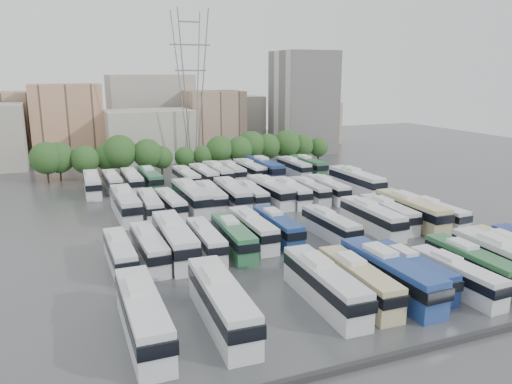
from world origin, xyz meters
name	(u,v)px	position (x,y,z in m)	size (l,w,h in m)	color
ground	(273,227)	(0.00, 0.00, 0.00)	(220.00, 220.00, 0.00)	#424447
parapet	(444,344)	(0.00, -33.00, 0.25)	(56.00, 0.50, 0.50)	#2D2D30
tree_line	(186,151)	(-1.70, 42.13, 4.49)	(64.69, 7.66, 8.62)	black
city_buildings	(135,123)	(-7.46, 71.86, 7.87)	(102.00, 35.00, 20.00)	#9E998E
apartment_tower	(303,102)	(34.00, 58.00, 13.00)	(14.00, 14.00, 26.00)	silver
electricity_pylon	(191,82)	(2.00, 50.00, 18.66)	(9.00, 6.91, 33.83)	slate
bus_r0_s0	(143,315)	(-21.55, -22.98, 2.03)	(2.96, 13.19, 4.13)	silver
bus_r0_s2	(222,302)	(-15.01, -23.20, 2.06)	(3.45, 13.50, 4.20)	silver
bus_r0_s5	(324,284)	(-5.06, -23.01, 1.98)	(3.18, 12.90, 4.02)	silver
bus_r0_s6	(358,280)	(-1.57, -23.23, 1.83)	(3.03, 11.94, 3.72)	#C3BA86
bus_r0_s7	(390,274)	(1.80, -23.47, 2.04)	(3.21, 13.33, 4.16)	navy
bus_r0_s8	(411,270)	(4.89, -22.82, 1.72)	(2.44, 11.14, 3.50)	navy
bus_r0_s9	(456,275)	(8.09, -25.43, 1.67)	(2.81, 10.94, 3.40)	silver
bus_r0_s10	(471,263)	(11.59, -23.84, 1.80)	(2.75, 11.70, 3.66)	#2B663B
bus_r0_s11	(507,261)	(14.89, -25.20, 2.05)	(3.45, 13.43, 4.18)	silver
bus_r1_s0	(120,253)	(-21.40, -7.03, 1.68)	(2.54, 10.96, 3.43)	silver
bus_r1_s1	(149,247)	(-18.13, -6.61, 1.77)	(2.72, 11.54, 3.61)	silver
bus_r1_s2	(175,239)	(-15.08, -5.91, 2.09)	(3.23, 13.63, 4.26)	silver
bus_r1_s3	(206,240)	(-11.48, -6.30, 1.67)	(2.60, 10.88, 3.40)	silver
bus_r1_s4	(233,236)	(-8.19, -6.66, 1.79)	(2.94, 11.68, 3.64)	#307046
bus_r1_s5	(253,229)	(-4.95, -4.68, 1.79)	(2.55, 11.65, 3.66)	silver
bus_r1_s6	(277,226)	(-1.67, -4.94, 1.76)	(2.60, 11.43, 3.58)	navy
bus_r1_s8	(330,225)	(4.93, -6.79, 1.71)	(2.70, 11.15, 3.48)	silver
bus_r1_s10	(372,217)	(11.62, -6.28, 1.90)	(2.87, 12.36, 3.87)	silver
bus_r1_s11	(388,213)	(15.07, -5.19, 1.80)	(3.15, 11.77, 3.66)	silver
bus_r1_s12	(411,210)	(18.36, -5.98, 2.07)	(3.22, 13.48, 4.21)	#CBC08B
bus_r1_s13	(434,212)	(21.44, -7.09, 1.71)	(2.91, 11.19, 3.48)	silver
bus_r2_s1	(125,204)	(-18.18, 12.63, 2.03)	(3.07, 13.22, 4.13)	silver
bus_r2_s2	(150,205)	(-14.78, 11.65, 1.74)	(2.83, 11.36, 3.54)	silver
bus_r2_s3	(170,203)	(-11.76, 11.65, 1.67)	(2.88, 10.92, 3.39)	silver
bus_r2_s4	(191,197)	(-8.20, 13.01, 2.06)	(3.18, 13.42, 4.19)	silver
bus_r2_s5	(211,196)	(-5.07, 12.96, 1.82)	(3.10, 11.91, 3.71)	silver
bus_r2_s6	(232,194)	(-1.68, 12.54, 1.98)	(3.39, 12.98, 4.04)	silver
bus_r2_s7	(252,195)	(1.59, 12.25, 1.68)	(2.91, 10.99, 3.42)	silver
bus_r2_s8	(270,191)	(4.76, 12.26, 1.97)	(3.38, 12.93, 4.02)	silver
bus_r2_s9	(291,192)	(8.05, 11.26, 1.79)	(3.08, 11.74, 3.65)	white
bus_r2_s10	(310,190)	(11.60, 11.40, 1.68)	(2.49, 10.94, 3.43)	silver
bus_r2_s11	(328,189)	(14.83, 11.14, 1.76)	(2.80, 11.46, 3.58)	silver
bus_r2_s13	(356,181)	(21.58, 12.93, 2.10)	(3.27, 13.71, 4.28)	silver
bus_r3_s0	(92,184)	(-21.65, 29.47, 1.84)	(2.88, 11.98, 3.74)	silver
bus_r3_s1	(112,182)	(-18.14, 30.55, 1.68)	(2.69, 10.95, 3.41)	silver
bus_r3_s2	(132,180)	(-14.76, 29.80, 1.77)	(2.64, 11.53, 3.61)	silver
bus_r3_s3	(150,179)	(-11.53, 29.83, 1.84)	(2.80, 11.99, 3.75)	#2E6C46
bus_r3_s5	(186,178)	(-5.09, 28.59, 1.74)	(2.86, 11.38, 3.55)	silver
bus_r3_s6	(203,175)	(-1.48, 29.55, 1.74)	(3.01, 11.43, 3.55)	white
bus_r3_s7	(218,173)	(1.53, 30.16, 1.84)	(2.90, 11.98, 3.74)	silver
bus_r3_s8	(232,172)	(4.79, 31.21, 1.70)	(2.46, 11.02, 3.45)	silver
bus_r3_s9	(250,170)	(8.44, 30.89, 1.80)	(3.09, 11.77, 3.66)	silver
bus_r3_s10	(265,168)	(11.41, 30.31, 2.04)	(3.13, 13.27, 4.15)	navy
bus_r3_s12	(294,167)	(18.05, 30.57, 1.77)	(2.63, 11.53, 3.61)	silver
bus_r3_s13	(308,165)	(21.39, 30.71, 1.84)	(2.93, 11.99, 3.74)	#2B653E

